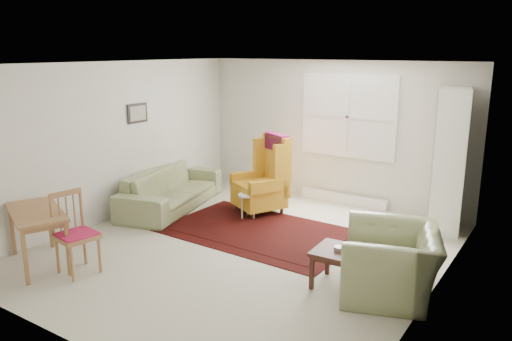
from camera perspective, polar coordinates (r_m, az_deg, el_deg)
The scene contains 10 objects.
room at distance 6.75m, azimuth -0.28°, elevation 1.53°, with size 5.04×5.54×2.51m.
rug at distance 7.57m, azimuth 0.42°, elevation -6.92°, with size 2.84×1.82×0.03m, color black, non-canonical shape.
sofa at distance 8.70m, azimuth -9.66°, elevation -1.23°, with size 2.31×0.90×0.93m, color #848B5D.
armchair at distance 5.81m, azimuth 15.19°, elevation -9.36°, with size 1.17×1.02×0.91m, color #848B5D.
wingback_chair at distance 8.29m, azimuth 0.35°, elevation -0.42°, with size 0.76×0.80×1.31m, color gold, non-canonical shape.
coffee_table at distance 5.94m, azimuth 9.41°, elevation -10.92°, with size 0.55×0.55×0.45m, color #3B1A12, non-canonical shape.
stool at distance 8.09m, azimuth -0.95°, elevation -4.09°, with size 0.31×0.31×0.41m, color white, non-canonical shape.
cabinet at distance 7.96m, azimuth 21.23°, elevation 1.11°, with size 0.45×0.86×2.14m, color white, non-canonical shape.
desk at distance 6.93m, azimuth -23.59°, elevation -7.05°, with size 1.14×0.57×0.72m, color #9B6A3E, non-canonical shape.
desk_chair at distance 6.46m, azimuth -19.82°, elevation -6.85°, with size 0.44×0.44×1.01m, color #9B6A3E, non-canonical shape.
Camera 1 is at (3.68, -5.28, 2.69)m, focal length 35.00 mm.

